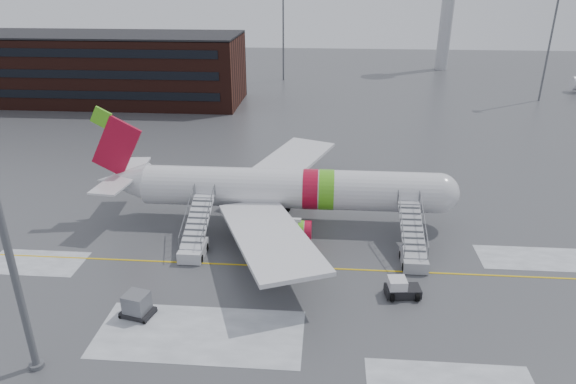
# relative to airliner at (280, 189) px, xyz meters

# --- Properties ---
(ground) EXTENTS (260.00, 260.00, 0.00)m
(ground) POSITION_rel_airliner_xyz_m (2.17, -7.43, -3.42)
(ground) COLOR #494C4F
(ground) RESTS_ON ground
(airliner) EXTENTS (35.03, 32.97, 11.18)m
(airliner) POSITION_rel_airliner_xyz_m (0.00, 0.00, 0.00)
(airliner) COLOR silver
(airliner) RESTS_ON ground
(airstair_fwd) EXTENTS (2.05, 7.70, 3.48)m
(airstair_fwd) POSITION_rel_airliner_xyz_m (11.87, -6.54, -2.35)
(airstair_fwd) COLOR #A2A3A9
(airstair_fwd) RESTS_ON ground
(airstair_aft) EXTENTS (2.05, 7.70, 3.48)m
(airstair_aft) POSITION_rel_airliner_xyz_m (-6.81, -6.54, -2.35)
(airstair_aft) COLOR silver
(airstair_aft) RESTS_ON ground
(pushback_tug) EXTENTS (2.75, 2.18, 1.50)m
(pushback_tug) POSITION_rel_airliner_xyz_m (10.25, -11.86, -2.76)
(pushback_tug) COLOR black
(pushback_tug) RESTS_ON ground
(uld_container) EXTENTS (2.49, 2.06, 1.78)m
(uld_container) POSITION_rel_airliner_xyz_m (-8.70, -15.76, -2.59)
(uld_container) COLOR black
(uld_container) RESTS_ON ground
(terminal_building) EXTENTS (62.00, 16.11, 12.30)m
(terminal_building) POSITION_rel_airliner_xyz_m (-42.83, 47.55, 2.78)
(terminal_building) COLOR #3F1E16
(terminal_building) RESTS_ON ground
(light_mast_far_ne) EXTENTS (1.20, 1.20, 24.25)m
(light_mast_far_ne) POSITION_rel_airliner_xyz_m (44.17, 54.57, 10.42)
(light_mast_far_ne) COLOR #595B60
(light_mast_far_ne) RESTS_ON ground
(light_mast_far_n) EXTENTS (1.20, 1.20, 24.25)m
(light_mast_far_n) POSITION_rel_airliner_xyz_m (-5.83, 70.57, 10.42)
(light_mast_far_n) COLOR #595B60
(light_mast_far_n) RESTS_ON ground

